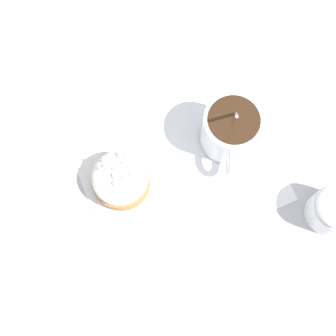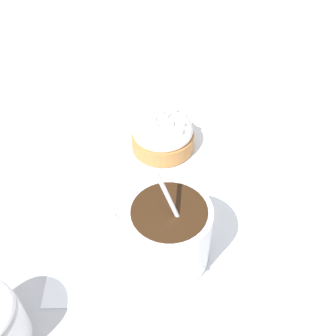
# 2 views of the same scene
# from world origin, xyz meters

# --- Properties ---
(ground_plane) EXTENTS (3.00, 3.00, 0.00)m
(ground_plane) POSITION_xyz_m (0.00, 0.00, 0.00)
(ground_plane) COLOR #B2B2B7
(paper_napkin) EXTENTS (0.29, 0.27, 0.00)m
(paper_napkin) POSITION_xyz_m (0.00, 0.00, 0.00)
(paper_napkin) COLOR white
(paper_napkin) RESTS_ON ground_plane
(coffee_cup) EXTENTS (0.08, 0.10, 0.11)m
(coffee_cup) POSITION_xyz_m (0.08, 0.01, 0.04)
(coffee_cup) COLOR white
(coffee_cup) RESTS_ON paper_napkin
(frosted_pastry) EXTENTS (0.08, 0.08, 0.05)m
(frosted_pastry) POSITION_xyz_m (-0.08, -0.01, 0.03)
(frosted_pastry) COLOR #B2753D
(frosted_pastry) RESTS_ON paper_napkin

